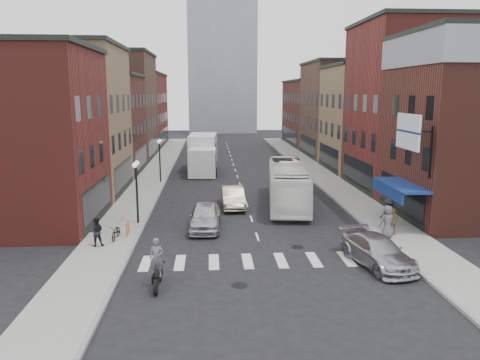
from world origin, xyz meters
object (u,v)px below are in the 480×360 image
at_px(bike_rack, 128,229).
at_px(transit_bus, 288,184).
at_px(sedan_left_far, 233,197).
at_px(streetlamp_near, 136,180).
at_px(billboard_sign, 409,133).
at_px(ped_right_c, 387,221).
at_px(sedan_left_near, 205,216).
at_px(parked_bicycle, 116,232).
at_px(ped_right_b, 393,222).
at_px(ped_left_solo, 96,232).
at_px(ped_right_a, 389,213).
at_px(curb_car, 377,251).
at_px(streetlamp_far, 160,152).
at_px(motorcycle_rider, 157,265).
at_px(box_truck, 203,154).

distance_m(bike_rack, transit_bus, 13.11).
xyz_separation_m(transit_bus, sedan_left_far, (-4.17, -0.55, -0.84)).
distance_m(streetlamp_near, transit_bus, 11.62).
height_order(billboard_sign, bike_rack, billboard_sign).
height_order(streetlamp_near, ped_right_c, streetlamp_near).
bearing_deg(sedan_left_near, billboard_sign, -8.93).
distance_m(billboard_sign, sedan_left_near, 13.05).
distance_m(transit_bus, parked_bicycle, 13.92).
bearing_deg(ped_right_b, ped_left_solo, 29.77).
relative_size(transit_bus, ped_right_b, 7.25).
bearing_deg(bike_rack, parked_bicycle, -129.96).
bearing_deg(transit_bus, parked_bicycle, -137.16).
xyz_separation_m(ped_right_a, ped_right_b, (-0.27, -1.33, -0.15)).
xyz_separation_m(transit_bus, ped_right_c, (4.32, -8.88, -0.50)).
xyz_separation_m(streetlamp_near, curb_car, (12.81, -7.98, -2.20)).
height_order(bike_rack, ped_left_solo, ped_left_solo).
xyz_separation_m(streetlamp_near, ped_right_b, (15.35, -3.54, -1.97)).
xyz_separation_m(sedan_left_far, ped_left_solo, (-7.85, -8.83, 0.20)).
bearing_deg(billboard_sign, sedan_left_far, 141.18).
distance_m(ped_right_b, ped_right_c, 0.76).
bearing_deg(parked_bicycle, ped_right_a, 7.25).
bearing_deg(streetlamp_near, parked_bicycle, -102.41).
height_order(sedan_left_far, ped_right_b, ped_right_b).
xyz_separation_m(ped_left_solo, ped_right_a, (17.17, 2.33, 0.14)).
height_order(transit_bus, ped_right_a, transit_bus).
bearing_deg(streetlamp_far, motorcycle_rider, -84.47).
bearing_deg(sedan_left_near, ped_left_solo, -148.02).
relative_size(curb_car, ped_right_b, 3.13).
height_order(ped_right_b, ped_right_c, ped_right_c).
xyz_separation_m(motorcycle_rider, ped_right_c, (12.47, 6.00, 0.04)).
xyz_separation_m(parked_bicycle, ped_right_a, (16.36, 1.12, 0.53)).
bearing_deg(ped_right_a, sedan_left_far, -43.82).
bearing_deg(ped_right_a, billboard_sign, 96.72).
height_order(curb_car, ped_right_b, ped_right_b).
xyz_separation_m(box_truck, ped_right_c, (10.90, -23.80, -0.85)).
height_order(curb_car, parked_bicycle, curb_car).
distance_m(bike_rack, parked_bicycle, 0.83).
relative_size(billboard_sign, ped_right_b, 2.34).
bearing_deg(transit_bus, ped_left_solo, -135.31).
xyz_separation_m(transit_bus, parked_bicycle, (-11.21, -8.18, -1.03)).
bearing_deg(motorcycle_rider, streetlamp_near, 108.95).
relative_size(box_truck, sedan_left_near, 1.93).
relative_size(bike_rack, ped_right_b, 0.51).
bearing_deg(billboard_sign, streetlamp_far, 132.41).
distance_m(sedan_left_near, parked_bicycle, 5.47).
bearing_deg(billboard_sign, sedan_left_near, 168.87).
bearing_deg(sedan_left_far, transit_bus, 5.85).
distance_m(streetlamp_near, box_truck, 20.16).
xyz_separation_m(streetlamp_far, ped_left_solo, (-1.55, -18.54, -1.96)).
relative_size(streetlamp_far, box_truck, 0.45).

